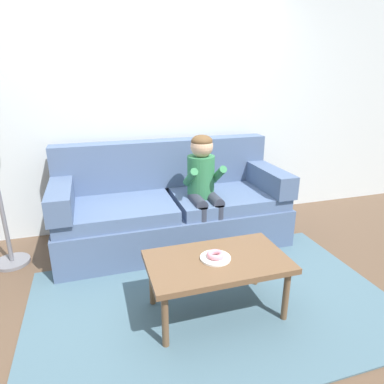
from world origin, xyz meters
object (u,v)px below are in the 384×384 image
Objects in this scene: person_child at (203,182)px; donut at (215,255)px; coffee_table at (217,265)px; couch at (172,208)px.

person_child is 9.18× the size of donut.
person_child is (0.23, 0.97, 0.28)m from coffee_table.
coffee_table is 1.04m from person_child.
coffee_table is 8.00× the size of donut.
donut is at bearing 150.03° from coffee_table.
couch is at bearing 91.69° from coffee_table.
coffee_table is 0.08m from donut.
couch is 2.31× the size of coffee_table.
coffee_table is at bearing -103.23° from person_child.
couch is at bearing 91.07° from donut.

